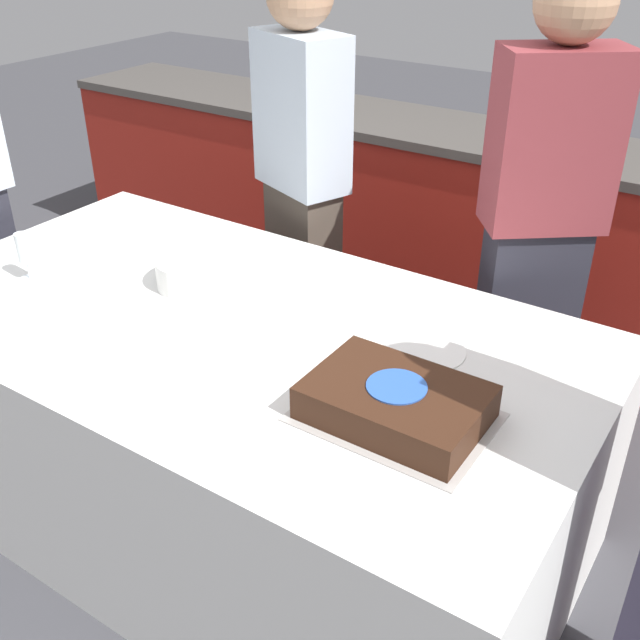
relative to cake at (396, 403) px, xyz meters
name	(u,v)px	position (x,y,z in m)	size (l,w,h in m)	color
ground_plane	(245,515)	(-0.61, 0.14, -0.81)	(14.00, 14.00, 0.00)	#424247
back_counter	(461,229)	(-0.61, 1.78, -0.34)	(4.40, 0.58, 0.92)	#A82319
dining_table	(239,426)	(-0.61, 0.14, -0.42)	(2.08, 1.13, 0.76)	white
cake	(396,403)	(0.00, 0.00, 0.00)	(0.44, 0.32, 0.09)	#B7B2AD
plate_stack	(193,272)	(-0.85, 0.25, 0.00)	(0.23, 0.23, 0.09)	white
wine_glass	(24,250)	(-1.31, -0.01, 0.06)	(0.07, 0.07, 0.16)	white
side_plate_near_cake	(426,350)	(-0.07, 0.30, -0.04)	(0.21, 0.21, 0.00)	white
person_cutting_cake	(539,234)	(0.00, 0.93, 0.09)	(0.41, 0.38, 1.69)	#282833
person_standing_back	(302,184)	(-0.91, 0.93, 0.07)	(0.40, 0.31, 1.65)	#4C4238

